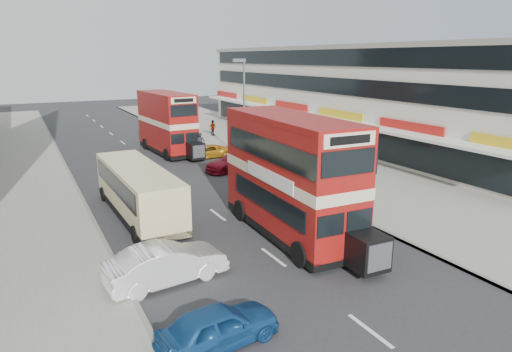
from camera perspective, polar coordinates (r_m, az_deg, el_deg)
ground at (r=17.91m, az=5.50°, el=-12.62°), size 160.00×160.00×0.00m
road_surface at (r=35.33m, az=-12.55°, el=1.01°), size 12.00×90.00×0.01m
pavement_right at (r=40.05m, az=4.20°, el=3.04°), size 12.00×90.00×0.15m
kerb_left at (r=34.29m, az=-22.40°, el=-0.07°), size 0.20×90.00×0.16m
kerb_right at (r=37.32m, az=-3.51°, el=2.18°), size 0.20×90.00×0.16m
commercial_row at (r=45.63m, az=11.58°, el=10.10°), size 9.90×46.20×9.30m
street_lamp at (r=34.96m, az=-1.62°, el=9.17°), size 1.00×0.20×8.12m
bus_main at (r=20.88m, az=4.44°, el=-0.03°), size 3.10×10.08×5.50m
bus_second at (r=40.31m, az=-11.20°, el=6.66°), size 3.09×9.34×5.11m
coach at (r=24.56m, az=-14.74°, el=-1.66°), size 2.65×9.44×2.49m
car_left_near at (r=13.89m, az=-4.77°, el=-18.42°), size 3.87×1.92×1.27m
car_left_front at (r=17.46m, az=-11.32°, el=-10.85°), size 4.74×2.10×1.51m
car_right_a at (r=33.57m, az=-2.71°, el=1.80°), size 4.81×2.37×1.35m
car_right_b at (r=38.10m, az=-6.20°, el=3.09°), size 3.91×1.95×1.06m
pedestrian_near at (r=34.28m, az=3.42°, el=2.72°), size 0.76×0.60×1.81m
pedestrian_far at (r=48.16m, az=-5.51°, el=6.09°), size 1.03×0.78×1.63m
cyclist at (r=37.32m, az=-7.01°, el=3.28°), size 0.72×1.60×2.26m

